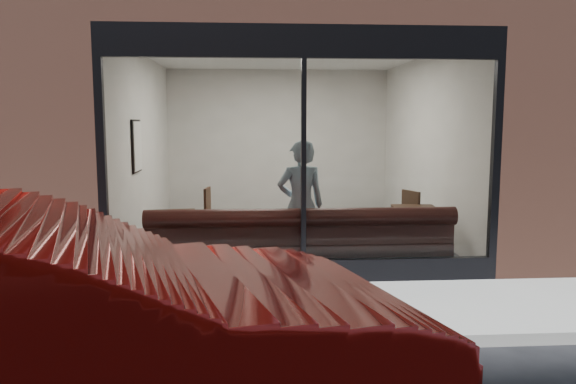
{
  "coord_description": "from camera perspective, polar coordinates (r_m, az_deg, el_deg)",
  "views": [
    {
      "loc": [
        -0.68,
        -4.85,
        2.06
      ],
      "look_at": [
        -0.17,
        2.4,
        1.12
      ],
      "focal_mm": 35.0,
      "sensor_mm": 36.0,
      "label": 1
    }
  ],
  "objects": [
    {
      "name": "ground",
      "position": [
        5.31,
        3.76,
        -15.48
      ],
      "size": [
        120.0,
        120.0,
        0.0
      ],
      "primitive_type": "plane",
      "color": "black",
      "rests_on": "ground"
    },
    {
      "name": "sidewalk_near",
      "position": [
        6.24,
        2.49,
        -11.89
      ],
      "size": [
        40.0,
        2.0,
        0.01
      ],
      "primitive_type": "cube",
      "color": "gray",
      "rests_on": "ground"
    },
    {
      "name": "kerb_near",
      "position": [
        5.24,
        3.84,
        -15.08
      ],
      "size": [
        40.0,
        0.1,
        0.12
      ],
      "primitive_type": "cube",
      "color": "gray",
      "rests_on": "ground"
    },
    {
      "name": "host_building_pier_left",
      "position": [
        13.22,
        -17.51,
        4.99
      ],
      "size": [
        2.5,
        12.0,
        3.2
      ],
      "primitive_type": "cube",
      "color": "brown",
      "rests_on": "ground"
    },
    {
      "name": "host_building_pier_right",
      "position": [
        13.6,
        15.05,
        5.14
      ],
      "size": [
        2.5,
        12.0,
        3.2
      ],
      "primitive_type": "cube",
      "color": "brown",
      "rests_on": "ground"
    },
    {
      "name": "host_building_backfill",
      "position": [
        15.87,
        -1.57,
        5.66
      ],
      "size": [
        5.0,
        6.0,
        3.2
      ],
      "primitive_type": "cube",
      "color": "brown",
      "rests_on": "ground"
    },
    {
      "name": "cafe_floor",
      "position": [
        10.08,
        -0.08,
        -4.34
      ],
      "size": [
        6.0,
        6.0,
        0.0
      ],
      "primitive_type": "plane",
      "color": "#2D2D30",
      "rests_on": "ground"
    },
    {
      "name": "cafe_ceiling",
      "position": [
        9.94,
        -0.08,
        13.86
      ],
      "size": [
        6.0,
        6.0,
        0.0
      ],
      "primitive_type": "plane",
      "rotation": [
        3.14,
        0.0,
        0.0
      ],
      "color": "white",
      "rests_on": "host_building_upper"
    },
    {
      "name": "cafe_wall_back",
      "position": [
        12.87,
        -1.0,
        5.27
      ],
      "size": [
        5.0,
        0.0,
        5.0
      ],
      "primitive_type": "plane",
      "rotation": [
        1.57,
        0.0,
        0.0
      ],
      "color": "beige",
      "rests_on": "ground"
    },
    {
      "name": "cafe_wall_left",
      "position": [
        10.03,
        -14.47,
        4.47
      ],
      "size": [
        0.0,
        6.0,
        6.0
      ],
      "primitive_type": "plane",
      "rotation": [
        1.57,
        0.0,
        1.57
      ],
      "color": "beige",
      "rests_on": "ground"
    },
    {
      "name": "cafe_wall_right",
      "position": [
        10.36,
        13.84,
        4.57
      ],
      "size": [
        0.0,
        6.0,
        6.0
      ],
      "primitive_type": "plane",
      "rotation": [
        1.57,
        0.0,
        -1.57
      ],
      "color": "beige",
      "rests_on": "ground"
    },
    {
      "name": "storefront_kick",
      "position": [
        7.19,
        1.55,
        -8.06
      ],
      "size": [
        5.0,
        0.1,
        0.3
      ],
      "primitive_type": "cube",
      "color": "black",
      "rests_on": "ground"
    },
    {
      "name": "storefront_header",
      "position": [
        7.0,
        1.63,
        15.05
      ],
      "size": [
        5.0,
        0.1,
        0.4
      ],
      "primitive_type": "cube",
      "color": "black",
      "rests_on": "host_building_upper"
    },
    {
      "name": "storefront_mullion",
      "position": [
        6.95,
        1.59,
        3.13
      ],
      "size": [
        0.06,
        0.1,
        2.5
      ],
      "primitive_type": "cube",
      "color": "black",
      "rests_on": "storefront_kick"
    },
    {
      "name": "storefront_glass",
      "position": [
        6.92,
        1.61,
        3.11
      ],
      "size": [
        4.8,
        0.0,
        4.8
      ],
      "primitive_type": "plane",
      "rotation": [
        1.57,
        0.0,
        0.0
      ],
      "color": "white",
      "rests_on": "storefront_kick"
    },
    {
      "name": "banquette",
      "position": [
        7.56,
        1.25,
        -6.72
      ],
      "size": [
        4.0,
        0.55,
        0.45
      ],
      "primitive_type": "cube",
      "color": "#371A14",
      "rests_on": "cafe_floor"
    },
    {
      "name": "person",
      "position": [
        7.71,
        1.3,
        -1.35
      ],
      "size": [
        0.7,
        0.5,
        1.79
      ],
      "primitive_type": "imported",
      "rotation": [
        0.0,
        0.0,
        3.26
      ],
      "color": "#95B6C9",
      "rests_on": "cafe_floor"
    },
    {
      "name": "cafe_table_left",
      "position": [
        8.07,
        -11.8,
        -2.24
      ],
      "size": [
        0.78,
        0.78,
        0.04
      ],
      "primitive_type": "cube",
      "rotation": [
        0.0,
        0.0,
        0.14
      ],
      "color": "black",
      "rests_on": "cafe_floor"
    },
    {
      "name": "cafe_table_right",
      "position": [
        8.63,
        12.8,
        -1.65
      ],
      "size": [
        0.69,
        0.69,
        0.04
      ],
      "primitive_type": "cube",
      "rotation": [
        0.0,
        0.0,
        -0.09
      ],
      "color": "black",
      "rests_on": "cafe_floor"
    },
    {
      "name": "cafe_chair_left",
      "position": [
        9.49,
        -9.26,
        -3.82
      ],
      "size": [
        0.43,
        0.43,
        0.04
      ],
      "primitive_type": "cube",
      "rotation": [
        0.0,
        0.0,
        3.0
      ],
      "color": "black",
      "rests_on": "cafe_floor"
    },
    {
      "name": "cafe_chair_right",
      "position": [
        9.07,
        11.32,
        -4.39
      ],
      "size": [
        0.55,
        0.55,
        0.04
      ],
      "primitive_type": "cube",
      "rotation": [
        0.0,
        0.0,
        3.52
      ],
      "color": "black",
      "rests_on": "cafe_floor"
    },
    {
      "name": "wall_poster",
      "position": [
        9.3,
        -15.04,
        4.53
      ],
      "size": [
        0.02,
        0.59,
        0.78
      ],
      "primitive_type": "cube",
      "color": "white",
      "rests_on": "cafe_wall_left"
    }
  ]
}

